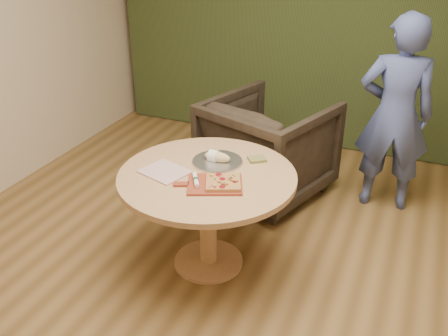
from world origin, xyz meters
TOP-DOWN VIEW (x-y plane):
  - room_shell at (0.00, 0.00)m, footprint 5.04×6.04m
  - curtain at (0.00, 2.90)m, footprint 4.80×0.14m
  - pedestal_table at (-0.29, 0.44)m, footprint 1.22×1.22m
  - pizza_paddle at (-0.19, 0.31)m, footprint 0.47×0.39m
  - flatbread_pizza at (-0.12, 0.33)m, footprint 0.29×0.29m
  - cutlery_roll at (-0.30, 0.29)m, footprint 0.12×0.18m
  - newspaper at (-0.56, 0.35)m, footprint 0.36×0.33m
  - serving_tray at (-0.29, 0.63)m, footprint 0.36×0.36m
  - bread_roll at (-0.30, 0.63)m, footprint 0.19×0.09m
  - green_packet at (-0.05, 0.77)m, footprint 0.16×0.15m
  - armchair at (-0.24, 1.62)m, footprint 1.20×1.17m
  - person_standing at (0.77, 1.83)m, footprint 0.67×0.50m

SIDE VIEW (x-z plane):
  - armchair at x=-0.24m, z-range 0.00..0.99m
  - pedestal_table at x=-0.29m, z-range 0.23..0.98m
  - newspaper at x=-0.56m, z-range 0.75..0.76m
  - serving_tray at x=-0.29m, z-range 0.75..0.77m
  - pizza_paddle at x=-0.19m, z-range 0.75..0.77m
  - green_packet at x=-0.05m, z-range 0.75..0.77m
  - flatbread_pizza at x=-0.12m, z-range 0.76..0.80m
  - cutlery_roll at x=-0.30m, z-range 0.76..0.80m
  - bread_roll at x=-0.30m, z-range 0.75..0.84m
  - person_standing at x=0.77m, z-range 0.00..1.67m
  - room_shell at x=0.00m, z-range -0.02..2.82m
  - curtain at x=0.00m, z-range 0.01..2.79m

